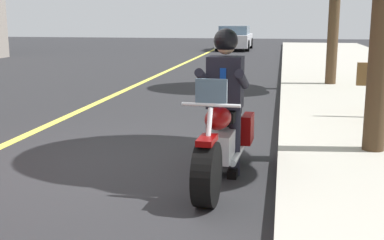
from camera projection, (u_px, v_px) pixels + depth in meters
ground_plane at (122, 163)px, 6.45m from camera, size 80.00×80.00×0.00m
motorcycle_main at (222, 142)px, 5.70m from camera, size 2.22×0.66×1.26m
rider_main at (225, 90)px, 5.76m from camera, size 0.64×0.57×1.74m
car_silver at (235, 38)px, 29.11m from camera, size 4.60×1.92×1.40m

